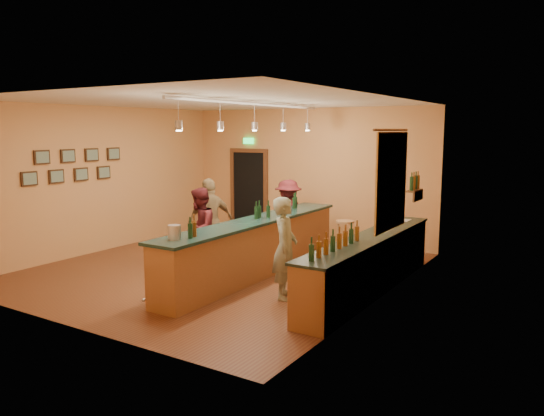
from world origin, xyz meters
The scene contains 18 objects.
floor centered at (0.00, 0.00, 0.00)m, with size 7.00×7.00×0.00m, color #582719.
ceiling centered at (0.00, 0.00, 3.20)m, with size 6.50×7.00×0.02m, color silver.
wall_back centered at (0.00, 3.50, 1.60)m, with size 6.50×0.02×3.20m, color #D79250.
wall_front centered at (0.00, -3.50, 1.60)m, with size 6.50×0.02×3.20m, color #D79250.
wall_left centered at (-3.25, 0.00, 1.60)m, with size 0.02×7.00×3.20m, color #D79250.
wall_right centered at (3.25, 0.00, 1.60)m, with size 0.02×7.00×3.20m, color #D79250.
doorway centered at (-1.70, 3.47, 1.13)m, with size 1.15×0.09×2.48m.
tapestry centered at (3.23, 0.40, 1.85)m, with size 0.03×1.40×1.60m, color maroon.
bottle_shelf centered at (3.17, 1.90, 1.67)m, with size 0.17×0.55×0.54m.
picture_grid centered at (-3.21, -0.75, 1.95)m, with size 0.06×2.20×0.70m, color #382111, non-canonical shape.
back_counter centered at (2.97, 0.18, 0.49)m, with size 0.60×4.55×1.27m.
tasting_bar centered at (0.80, 0.00, 0.61)m, with size 0.73×5.10×1.38m.
pendant_track centered at (0.81, 0.00, 2.98)m, with size 0.11×4.60×0.50m.
bartender centered at (1.95, -0.84, 0.82)m, with size 0.60×0.39×1.64m, color gray.
customer_a centered at (-0.33, -0.22, 0.80)m, with size 0.78×0.60×1.59m, color #59191E.
customer_b centered at (-0.51, 0.34, 0.86)m, with size 1.01×0.42×1.72m, color #997A51.
customer_c centered at (0.26, 2.15, 0.80)m, with size 1.03×0.59×1.59m, color #59191E.
bar_stool centered at (1.62, 2.20, 0.64)m, with size 0.38×0.38×0.79m.
Camera 1 is at (6.14, -7.95, 2.68)m, focal length 35.00 mm.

